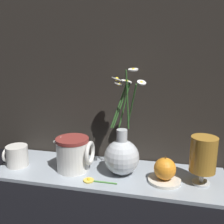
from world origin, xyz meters
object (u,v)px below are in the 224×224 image
yellow_mug (17,156)px  ceramic_pitcher (73,153)px  vase_with_flowers (122,154)px  tea_glass (203,155)px  orange_fruit (165,169)px

yellow_mug → ceramic_pitcher: 0.22m
vase_with_flowers → tea_glass: bearing=-3.1°
yellow_mug → orange_fruit: (0.55, 0.00, 0.01)m
vase_with_flowers → orange_fruit: 0.15m
vase_with_flowers → yellow_mug: bearing=-175.7°
yellow_mug → ceramic_pitcher: bearing=4.1°
tea_glass → orange_fruit: 0.13m
vase_with_flowers → tea_glass: size_ratio=2.31×
yellow_mug → tea_glass: size_ratio=0.56×
vase_with_flowers → orange_fruit: vase_with_flowers is taller
tea_glass → yellow_mug: bearing=-178.7°
ceramic_pitcher → orange_fruit: size_ratio=1.77×
vase_with_flowers → orange_fruit: bearing=-10.9°
vase_with_flowers → yellow_mug: size_ratio=4.14×
ceramic_pitcher → orange_fruit: ceramic_pitcher is taller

